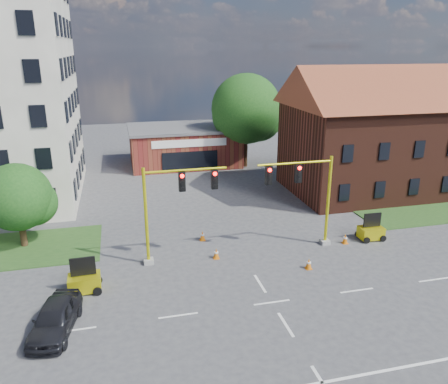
# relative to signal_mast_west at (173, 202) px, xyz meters

# --- Properties ---
(ground) EXTENTS (120.00, 120.00, 0.00)m
(ground) POSITION_rel_signal_mast_west_xyz_m (4.36, -6.00, -3.92)
(ground) COLOR #414144
(ground) RESTS_ON ground
(grass_verge_ne) EXTENTS (14.00, 4.00, 0.08)m
(grass_verge_ne) POSITION_rel_signal_mast_west_xyz_m (22.36, 3.00, -3.88)
(grass_verge_ne) COLOR #244B1C
(grass_verge_ne) RESTS_ON ground
(lane_markings) EXTENTS (60.00, 36.00, 0.01)m
(lane_markings) POSITION_rel_signal_mast_west_xyz_m (4.36, -9.00, -3.91)
(lane_markings) COLOR white
(lane_markings) RESTS_ON ground
(brick_shop) EXTENTS (12.40, 8.40, 4.30)m
(brick_shop) POSITION_rel_signal_mast_west_xyz_m (4.36, 23.99, -1.76)
(brick_shop) COLOR maroon
(brick_shop) RESTS_ON ground
(townhouse_row) EXTENTS (21.00, 11.00, 11.50)m
(townhouse_row) POSITION_rel_signal_mast_west_xyz_m (22.36, 10.00, 2.01)
(townhouse_row) COLOR #451F14
(townhouse_row) RESTS_ON ground
(tree_large) EXTENTS (7.99, 7.61, 10.26)m
(tree_large) POSITION_rel_signal_mast_west_xyz_m (11.24, 21.08, 2.27)
(tree_large) COLOR #362413
(tree_large) RESTS_ON ground
(tree_nw_front) EXTENTS (4.69, 4.47, 5.78)m
(tree_nw_front) POSITION_rel_signal_mast_west_xyz_m (-9.42, 4.58, -0.53)
(tree_nw_front) COLOR #362413
(tree_nw_front) RESTS_ON ground
(signal_mast_west) EXTENTS (5.30, 0.60, 6.20)m
(signal_mast_west) POSITION_rel_signal_mast_west_xyz_m (0.00, 0.00, 0.00)
(signal_mast_west) COLOR gray
(signal_mast_west) RESTS_ON ground
(signal_mast_east) EXTENTS (5.30, 0.60, 6.20)m
(signal_mast_east) POSITION_rel_signal_mast_west_xyz_m (8.71, 0.00, 0.00)
(signal_mast_east) COLOR gray
(signal_mast_east) RESTS_ON ground
(trailer_west) EXTENTS (1.77, 1.22, 1.97)m
(trailer_west) POSITION_rel_signal_mast_west_xyz_m (-5.32, -2.46, -3.30)
(trailer_west) COLOR yellow
(trailer_west) RESTS_ON ground
(trailer_east) EXTENTS (1.67, 1.14, 1.86)m
(trailer_east) POSITION_rel_signal_mast_west_xyz_m (13.83, -0.04, -3.34)
(trailer_east) COLOR yellow
(trailer_east) RESTS_ON ground
(cone_a) EXTENTS (0.40, 0.40, 0.70)m
(cone_a) POSITION_rel_signal_mast_west_xyz_m (2.61, -0.33, -3.58)
(cone_a) COLOR orange
(cone_a) RESTS_ON ground
(cone_b) EXTENTS (0.40, 0.40, 0.70)m
(cone_b) POSITION_rel_signal_mast_west_xyz_m (2.29, 2.58, -3.58)
(cone_b) COLOR orange
(cone_b) RESTS_ON ground
(cone_c) EXTENTS (0.40, 0.40, 0.70)m
(cone_c) POSITION_rel_signal_mast_west_xyz_m (7.79, -3.03, -3.58)
(cone_c) COLOR orange
(cone_c) RESTS_ON ground
(cone_d) EXTENTS (0.40, 0.40, 0.70)m
(cone_d) POSITION_rel_signal_mast_west_xyz_m (11.73, -0.26, -3.58)
(cone_d) COLOR orange
(cone_d) RESTS_ON ground
(pickup_white) EXTENTS (5.62, 3.61, 1.44)m
(pickup_white) POSITION_rel_signal_mast_west_xyz_m (16.85, 8.79, -3.20)
(pickup_white) COLOR silver
(pickup_white) RESTS_ON ground
(sedan_dark) EXTENTS (2.51, 4.57, 1.47)m
(sedan_dark) POSITION_rel_signal_mast_west_xyz_m (-6.45, -5.87, -3.18)
(sedan_dark) COLOR black
(sedan_dark) RESTS_ON ground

